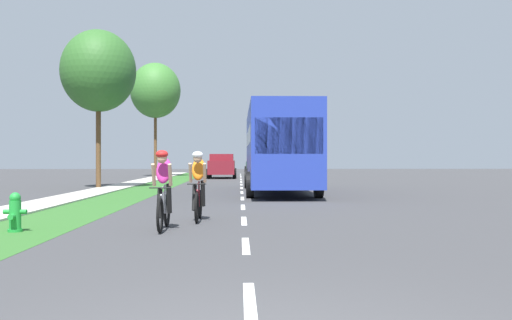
# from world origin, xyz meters

# --- Properties ---
(ground_plane) EXTENTS (120.00, 120.00, 0.00)m
(ground_plane) POSITION_xyz_m (0.00, 20.00, 0.00)
(ground_plane) COLOR #38383A
(grass_verge) EXTENTS (2.06, 70.00, 0.01)m
(grass_verge) POSITION_xyz_m (-4.43, 20.00, 0.00)
(grass_verge) COLOR #2D6026
(grass_verge) RESTS_ON ground_plane
(sidewalk_concrete) EXTENTS (1.50, 70.00, 0.10)m
(sidewalk_concrete) POSITION_xyz_m (-6.21, 20.00, 0.00)
(sidewalk_concrete) COLOR #B2ADA3
(sidewalk_concrete) RESTS_ON ground_plane
(lane_markings_center) EXTENTS (0.12, 54.07, 0.01)m
(lane_markings_center) POSITION_xyz_m (0.00, 24.00, 0.00)
(lane_markings_center) COLOR white
(lane_markings_center) RESTS_ON ground_plane
(fire_hydrant_green) EXTENTS (0.44, 0.38, 0.76)m
(fire_hydrant_green) POSITION_xyz_m (-4.43, 7.21, 0.37)
(fire_hydrant_green) COLOR #1E8C33
(fire_hydrant_green) RESTS_ON ground_plane
(cyclist_lead) EXTENTS (0.42, 1.72, 1.58)m
(cyclist_lead) POSITION_xyz_m (-1.61, 7.43, 0.81)
(cyclist_lead) COLOR black
(cyclist_lead) RESTS_ON ground_plane
(cyclist_trailing) EXTENTS (0.42, 1.72, 1.58)m
(cyclist_trailing) POSITION_xyz_m (-1.04, 9.09, 0.81)
(cyclist_trailing) COLOR black
(cyclist_trailing) RESTS_ON ground_plane
(bus_blue) EXTENTS (2.78, 11.60, 3.48)m
(bus_blue) POSITION_xyz_m (1.53, 20.60, 1.98)
(bus_blue) COLOR #23389E
(bus_blue) RESTS_ON ground_plane
(suv_maroon) EXTENTS (2.15, 4.70, 1.79)m
(suv_maroon) POSITION_xyz_m (-1.42, 38.86, 0.95)
(suv_maroon) COLOR maroon
(suv_maroon) RESTS_ON ground_plane
(pickup_dark_green) EXTENTS (2.22, 5.10, 1.64)m
(pickup_dark_green) POSITION_xyz_m (1.48, 48.59, 0.83)
(pickup_dark_green) COLOR #194C2D
(pickup_dark_green) RESTS_ON ground_plane
(sedan_silver) EXTENTS (1.98, 4.30, 1.52)m
(sedan_silver) POSITION_xyz_m (1.59, 61.41, 0.77)
(sedan_silver) COLOR #A5A8AD
(sedan_silver) RESTS_ON ground_plane
(street_tree_near) EXTENTS (3.59, 3.59, 7.65)m
(street_tree_near) POSITION_xyz_m (-6.92, 23.96, 5.66)
(street_tree_near) COLOR brown
(street_tree_near) RESTS_ON ground_plane
(street_tree_far) EXTENTS (4.08, 4.08, 9.26)m
(street_tree_far) POSITION_xyz_m (-6.96, 43.05, 7.00)
(street_tree_far) COLOR brown
(street_tree_far) RESTS_ON ground_plane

